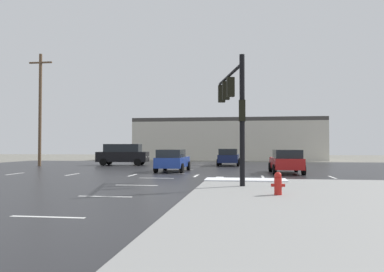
{
  "coord_description": "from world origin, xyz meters",
  "views": [
    {
      "loc": [
        4.99,
        -23.11,
        1.82
      ],
      "look_at": [
        1.16,
        4.19,
        2.58
      ],
      "focal_mm": 35.61,
      "sensor_mm": 36.0,
      "label": 1
    }
  ],
  "objects": [
    {
      "name": "traffic_signal_mast",
      "position": [
        4.43,
        -5.09,
        4.03
      ],
      "size": [
        1.5,
        5.32,
        5.61
      ],
      "rotation": [
        0.0,
        0.0,
        1.82
      ],
      "color": "black",
      "rests_on": "sidewalk_corner"
    },
    {
      "name": "sedan_blue",
      "position": [
        -0.18,
        3.67,
        0.85
      ],
      "size": [
        2.02,
        4.54,
        1.58
      ],
      "rotation": [
        0.0,
        0.0,
        1.57
      ],
      "color": "navy",
      "rests_on": "road_asphalt"
    },
    {
      "name": "strip_building_background",
      "position": [
        2.67,
        29.62,
        2.79
      ],
      "size": [
        25.13,
        8.0,
        5.59
      ],
      "color": "beige",
      "rests_on": "ground_plane"
    },
    {
      "name": "suv_black",
      "position": [
        -6.69,
        12.22,
        1.09
      ],
      "size": [
        4.94,
        2.45,
        2.03
      ],
      "rotation": [
        0.0,
        0.0,
        0.07
      ],
      "color": "black",
      "rests_on": "road_asphalt"
    },
    {
      "name": "snow_strip_curbside",
      "position": [
        5.0,
        -4.0,
        0.17
      ],
      "size": [
        4.0,
        1.6,
        0.06
      ],
      "primitive_type": "cube",
      "color": "white",
      "rests_on": "sidewalk_corner"
    },
    {
      "name": "fire_hydrant",
      "position": [
        6.11,
        -9.58,
        0.54
      ],
      "size": [
        0.48,
        0.26,
        0.79
      ],
      "color": "red",
      "rests_on": "sidewalk_corner"
    },
    {
      "name": "ground_plane",
      "position": [
        0.0,
        0.0,
        0.0
      ],
      "size": [
        120.0,
        120.0,
        0.0
      ],
      "primitive_type": "plane",
      "color": "slate"
    },
    {
      "name": "lane_markings",
      "position": [
        1.2,
        -1.38,
        0.02
      ],
      "size": [
        36.15,
        36.15,
        0.01
      ],
      "color": "silver",
      "rests_on": "road_asphalt"
    },
    {
      "name": "utility_pole_far",
      "position": [
        -13.71,
        9.5,
        5.4
      ],
      "size": [
        2.2,
        0.28,
        10.36
      ],
      "color": "brown",
      "rests_on": "ground_plane"
    },
    {
      "name": "sedan_red",
      "position": [
        7.68,
        2.89,
        0.85
      ],
      "size": [
        2.1,
        4.57,
        1.58
      ],
      "rotation": [
        0.0,
        0.0,
        1.59
      ],
      "color": "#B21919",
      "rests_on": "road_asphalt"
    },
    {
      "name": "road_asphalt",
      "position": [
        0.0,
        0.0,
        0.01
      ],
      "size": [
        44.0,
        44.0,
        0.02
      ],
      "primitive_type": "cube",
      "color": "#232326",
      "rests_on": "ground_plane"
    },
    {
      "name": "sedan_navy",
      "position": [
        3.44,
        12.76,
        0.85
      ],
      "size": [
        2.06,
        4.56,
        1.58
      ],
      "rotation": [
        0.0,
        0.0,
        1.56
      ],
      "color": "#141E47",
      "rests_on": "road_asphalt"
    }
  ]
}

